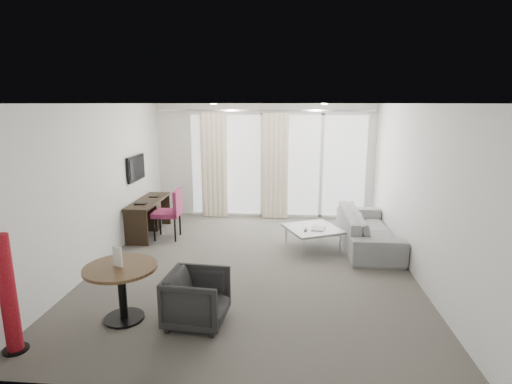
# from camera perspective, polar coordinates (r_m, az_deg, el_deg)

# --- Properties ---
(floor) EXTENTS (5.00, 6.00, 0.00)m
(floor) POSITION_cam_1_polar(r_m,az_deg,el_deg) (6.68, -0.43, -10.38)
(floor) COLOR #55524B
(floor) RESTS_ON ground
(ceiling) EXTENTS (5.00, 6.00, 0.00)m
(ceiling) POSITION_cam_1_polar(r_m,az_deg,el_deg) (6.15, -0.48, 12.53)
(ceiling) COLOR white
(ceiling) RESTS_ON ground
(wall_left) EXTENTS (0.00, 6.00, 2.60)m
(wall_left) POSITION_cam_1_polar(r_m,az_deg,el_deg) (6.97, -21.39, 0.91)
(wall_left) COLOR silver
(wall_left) RESTS_ON ground
(wall_right) EXTENTS (0.00, 6.00, 2.60)m
(wall_right) POSITION_cam_1_polar(r_m,az_deg,el_deg) (6.55, 21.87, 0.18)
(wall_right) COLOR silver
(wall_right) RESTS_ON ground
(wall_front) EXTENTS (5.00, 0.00, 2.60)m
(wall_front) POSITION_cam_1_polar(r_m,az_deg,el_deg) (3.43, -5.08, -9.82)
(wall_front) COLOR silver
(wall_front) RESTS_ON ground
(window_panel) EXTENTS (4.00, 0.02, 2.38)m
(window_panel) POSITION_cam_1_polar(r_m,az_deg,el_deg) (9.22, 3.10, 3.79)
(window_panel) COLOR white
(window_panel) RESTS_ON ground
(window_frame) EXTENTS (4.10, 0.06, 2.44)m
(window_frame) POSITION_cam_1_polar(r_m,az_deg,el_deg) (9.21, 3.09, 3.77)
(window_frame) COLOR white
(window_frame) RESTS_ON ground
(curtain_left) EXTENTS (0.60, 0.20, 2.38)m
(curtain_left) POSITION_cam_1_polar(r_m,az_deg,el_deg) (9.21, -6.00, 3.73)
(curtain_left) COLOR beige
(curtain_left) RESTS_ON ground
(curtain_right) EXTENTS (0.60, 0.20, 2.38)m
(curtain_right) POSITION_cam_1_polar(r_m,az_deg,el_deg) (9.06, 2.75, 3.63)
(curtain_right) COLOR beige
(curtain_right) RESTS_ON ground
(curtain_track) EXTENTS (4.80, 0.04, 0.04)m
(curtain_track) POSITION_cam_1_polar(r_m,az_deg,el_deg) (8.96, 1.20, 11.58)
(curtain_track) COLOR #B2B2B7
(curtain_track) RESTS_ON ceiling
(downlight_a) EXTENTS (0.12, 0.12, 0.02)m
(downlight_a) POSITION_cam_1_polar(r_m,az_deg,el_deg) (7.86, -6.08, 12.39)
(downlight_a) COLOR #FFE0B2
(downlight_a) RESTS_ON ceiling
(downlight_b) EXTENTS (0.12, 0.12, 0.02)m
(downlight_b) POSITION_cam_1_polar(r_m,az_deg,el_deg) (7.75, 9.72, 12.29)
(downlight_b) COLOR #FFE0B2
(downlight_b) RESTS_ON ceiling
(desk) EXTENTS (0.47, 1.50, 0.70)m
(desk) POSITION_cam_1_polar(r_m,az_deg,el_deg) (8.37, -15.04, -3.49)
(desk) COLOR black
(desk) RESTS_ON floor
(tv) EXTENTS (0.05, 0.80, 0.50)m
(tv) POSITION_cam_1_polar(r_m,az_deg,el_deg) (8.25, -16.77, 3.28)
(tv) COLOR black
(tv) RESTS_ON wall_left
(desk_chair) EXTENTS (0.55, 0.52, 0.99)m
(desk_chair) POSITION_cam_1_polar(r_m,az_deg,el_deg) (7.98, -12.62, -3.08)
(desk_chair) COLOR #8B2750
(desk_chair) RESTS_ON floor
(round_table) EXTENTS (1.01, 1.01, 0.70)m
(round_table) POSITION_cam_1_polar(r_m,az_deg,el_deg) (5.26, -18.54, -13.52)
(round_table) COLOR #4A331D
(round_table) RESTS_ON floor
(menu_card) EXTENTS (0.13, 0.07, 0.24)m
(menu_card) POSITION_cam_1_polar(r_m,az_deg,el_deg) (5.12, -19.09, -9.77)
(menu_card) COLOR white
(menu_card) RESTS_ON round_table
(red_lamp) EXTENTS (0.28, 0.28, 1.31)m
(red_lamp) POSITION_cam_1_polar(r_m,az_deg,el_deg) (5.01, -31.92, -12.31)
(red_lamp) COLOR maroon
(red_lamp) RESTS_ON floor
(tub_armchair) EXTENTS (0.76, 0.74, 0.64)m
(tub_armchair) POSITION_cam_1_polar(r_m,az_deg,el_deg) (4.99, -8.43, -14.80)
(tub_armchair) COLOR black
(tub_armchair) RESTS_ON floor
(coffee_table) EXTENTS (1.17, 1.17, 0.40)m
(coffee_table) POSITION_cam_1_polar(r_m,az_deg,el_deg) (7.40, 8.06, -6.55)
(coffee_table) COLOR gray
(coffee_table) RESTS_ON floor
(remote) EXTENTS (0.07, 0.17, 0.02)m
(remote) POSITION_cam_1_polar(r_m,az_deg,el_deg) (7.19, 7.11, -5.71)
(remote) COLOR black
(remote) RESTS_ON coffee_table
(magazine) EXTENTS (0.27, 0.31, 0.02)m
(magazine) POSITION_cam_1_polar(r_m,az_deg,el_deg) (7.29, 8.87, -5.52)
(magazine) COLOR gray
(magazine) RESTS_ON coffee_table
(sofa) EXTENTS (0.88, 2.26, 0.66)m
(sofa) POSITION_cam_1_polar(r_m,az_deg,el_deg) (7.71, 15.64, -5.06)
(sofa) COLOR gray
(sofa) RESTS_ON floor
(terrace_slab) EXTENTS (5.60, 3.00, 0.12)m
(terrace_slab) POSITION_cam_1_polar(r_m,az_deg,el_deg) (10.96, 3.26, -1.53)
(terrace_slab) COLOR #4D4D50
(terrace_slab) RESTS_ON ground
(rattan_chair_a) EXTENTS (0.57, 0.57, 0.75)m
(rattan_chair_a) POSITION_cam_1_polar(r_m,az_deg,el_deg) (10.49, 8.00, 0.16)
(rattan_chair_a) COLOR brown
(rattan_chair_a) RESTS_ON terrace_slab
(rattan_chair_b) EXTENTS (0.68, 0.68, 0.82)m
(rattan_chair_b) POSITION_cam_1_polar(r_m,az_deg,el_deg) (10.77, 13.35, 0.45)
(rattan_chair_b) COLOR brown
(rattan_chair_b) RESTS_ON terrace_slab
(rattan_table) EXTENTS (0.56, 0.56, 0.52)m
(rattan_table) POSITION_cam_1_polar(r_m,az_deg,el_deg) (10.84, 7.03, -0.03)
(rattan_table) COLOR brown
(rattan_table) RESTS_ON terrace_slab
(balustrade) EXTENTS (5.50, 0.06, 1.05)m
(balustrade) POSITION_cam_1_polar(r_m,az_deg,el_deg) (12.26, 3.48, 2.66)
(balustrade) COLOR #B2B2B7
(balustrade) RESTS_ON terrace_slab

